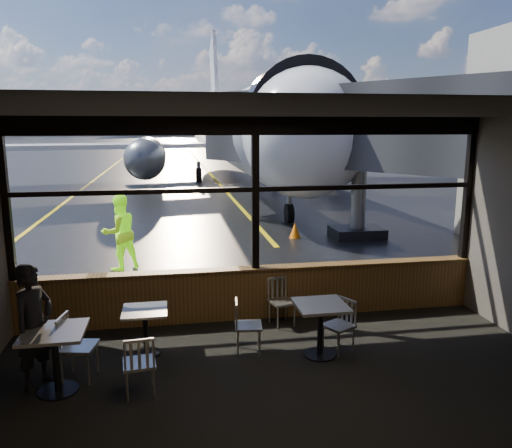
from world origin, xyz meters
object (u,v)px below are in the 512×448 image
object	(u,v)px
cafe_table_mid	(146,332)
chair_near_w	(248,326)
ground_crew	(120,232)
chair_near_n	(282,302)
chair_mid_s	(139,364)
passenger	(34,326)
cone_nose	(295,230)
cafe_table_near	(320,330)
cafe_table_left	(56,362)
jet_bridge	(346,158)
airliner	(239,84)
chair_mid_w	(79,347)
chair_near_e	(339,326)

from	to	relation	value
cafe_table_mid	chair_near_w	bearing A→B (deg)	-7.20
cafe_table_mid	ground_crew	world-z (taller)	ground_crew
chair_near_n	chair_mid_s	bearing A→B (deg)	24.86
passenger	cone_nose	distance (m)	9.67
cafe_table_near	cafe_table_mid	xyz separation A→B (m)	(-2.53, 0.48, -0.05)
cafe_table_mid	chair_mid_s	xyz separation A→B (m)	(-0.03, -1.13, 0.06)
cafe_table_left	cone_nose	size ratio (longest dim) A/B	1.77
chair_near_w	jet_bridge	bearing A→B (deg)	156.92
cafe_table_near	cone_nose	world-z (taller)	cafe_table_near
cafe_table_near	chair_near_w	size ratio (longest dim) A/B	0.98
cafe_table_near	chair_near_n	distance (m)	1.26
cafe_table_near	chair_near_n	xyz separation A→B (m)	(-0.30, 1.22, 0.00)
airliner	chair_mid_s	distance (m)	24.45
airliner	cafe_table_left	bearing A→B (deg)	-103.61
airliner	chair_mid_w	world-z (taller)	airliner
passenger	chair_mid_s	bearing A→B (deg)	-80.02
cafe_table_left	cone_nose	world-z (taller)	cafe_table_left
cone_nose	chair_near_n	bearing A→B (deg)	-106.31
chair_near_n	cone_nose	xyz separation A→B (m)	(1.91, 6.53, -0.17)
cafe_table_mid	jet_bridge	bearing A→B (deg)	50.63
jet_bridge	chair_near_w	xyz separation A→B (m)	(-3.94, -6.83, -2.04)
chair_near_n	ground_crew	bearing A→B (deg)	-67.81
ground_crew	passenger	bearing A→B (deg)	52.53
airliner	chair_mid_w	distance (m)	24.09
airliner	ground_crew	distance (m)	18.97
cafe_table_mid	chair_near_n	xyz separation A→B (m)	(2.24, 0.74, 0.05)
chair_mid_s	chair_mid_w	world-z (taller)	chair_mid_w
cafe_table_mid	chair_near_e	xyz separation A→B (m)	(2.84, -0.41, 0.05)
chair_near_e	cone_nose	world-z (taller)	chair_near_e
cafe_table_near	chair_mid_s	distance (m)	2.65
ground_crew	chair_mid_w	bearing A→B (deg)	57.90
cafe_table_mid	cafe_table_left	distance (m)	1.40
cafe_table_mid	chair_mid_w	world-z (taller)	chair_mid_w
chair_near_w	cafe_table_near	bearing A→B (deg)	80.87
cafe_table_left	jet_bridge	bearing A→B (deg)	49.12
chair_near_n	cafe_table_left	bearing A→B (deg)	11.57
cafe_table_left	cone_nose	bearing A→B (deg)	57.40
chair_near_e	chair_near_n	xyz separation A→B (m)	(-0.60, 1.15, 0.00)
jet_bridge	cafe_table_mid	distance (m)	8.84
airliner	cafe_table_mid	xyz separation A→B (m)	(-4.63, -22.27, -5.36)
cafe_table_mid	passenger	bearing A→B (deg)	-153.96
jet_bridge	passenger	size ratio (longest dim) A/B	6.82
airliner	cafe_table_near	distance (m)	23.46
cafe_table_near	chair_mid_w	distance (m)	3.38
chair_near_n	cone_nose	size ratio (longest dim) A/B	1.73
cafe_table_mid	ground_crew	xyz separation A→B (m)	(-0.76, 4.74, 0.54)
jet_bridge	ground_crew	bearing A→B (deg)	-162.98
ground_crew	chair_near_n	bearing A→B (deg)	95.66
ground_crew	chair_near_w	bearing A→B (deg)	83.54
chair_near_e	chair_near_n	size ratio (longest dim) A/B	1.00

